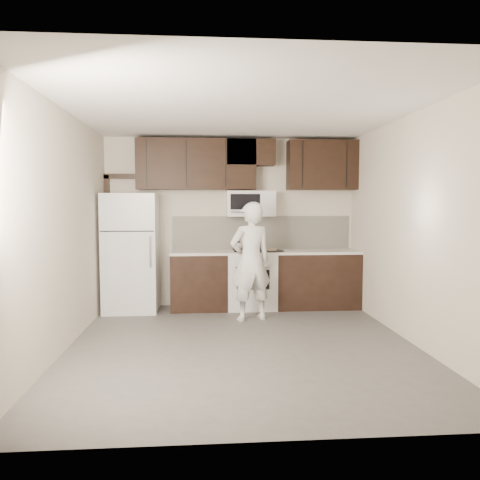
{
  "coord_description": "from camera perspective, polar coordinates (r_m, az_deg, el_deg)",
  "views": [
    {
      "loc": [
        -0.45,
        -5.33,
        1.63
      ],
      "look_at": [
        0.04,
        0.9,
        1.16
      ],
      "focal_mm": 35.0,
      "sensor_mm": 36.0,
      "label": 1
    }
  ],
  "objects": [
    {
      "name": "floor",
      "position": [
        5.59,
        0.3,
        -12.64
      ],
      "size": [
        4.5,
        4.5,
        0.0
      ],
      "primitive_type": "plane",
      "color": "#504D4B",
      "rests_on": "ground"
    },
    {
      "name": "back_wall",
      "position": [
        7.6,
        -1.12,
        2.18
      ],
      "size": [
        4.0,
        0.0,
        4.0
      ],
      "primitive_type": "plane",
      "rotation": [
        1.57,
        0.0,
        0.0
      ],
      "color": "beige",
      "rests_on": "ground"
    },
    {
      "name": "ceiling",
      "position": [
        5.46,
        0.31,
        15.61
      ],
      "size": [
        4.5,
        4.5,
        0.0
      ],
      "primitive_type": "plane",
      "rotation": [
        3.14,
        0.0,
        0.0
      ],
      "color": "white",
      "rests_on": "back_wall"
    },
    {
      "name": "counter_run",
      "position": [
        7.44,
        3.69,
        -4.79
      ],
      "size": [
        2.95,
        0.64,
        0.91
      ],
      "color": "black",
      "rests_on": "floor"
    },
    {
      "name": "stove",
      "position": [
        7.4,
        1.36,
        -4.8
      ],
      "size": [
        0.76,
        0.66,
        0.94
      ],
      "color": "silver",
      "rests_on": "floor"
    },
    {
      "name": "backsplash",
      "position": [
        7.64,
        2.64,
        0.92
      ],
      "size": [
        2.9,
        0.02,
        0.54
      ],
      "primitive_type": "cube",
      "color": "silver",
      "rests_on": "counter_run"
    },
    {
      "name": "upper_cabinets",
      "position": [
        7.46,
        0.57,
        9.31
      ],
      "size": [
        3.48,
        0.35,
        0.78
      ],
      "color": "black",
      "rests_on": "back_wall"
    },
    {
      "name": "microwave",
      "position": [
        7.43,
        1.29,
        4.45
      ],
      "size": [
        0.76,
        0.42,
        0.4
      ],
      "color": "silver",
      "rests_on": "upper_cabinets"
    },
    {
      "name": "refrigerator",
      "position": [
        7.34,
        -13.11,
        -1.52
      ],
      "size": [
        0.8,
        0.76,
        1.8
      ],
      "color": "silver",
      "rests_on": "floor"
    },
    {
      "name": "door_trim",
      "position": [
        7.69,
        -15.52,
        1.29
      ],
      "size": [
        0.5,
        0.08,
        2.12
      ],
      "color": "black",
      "rests_on": "floor"
    },
    {
      "name": "saucepan",
      "position": [
        7.47,
        -0.1,
        -0.78
      ],
      "size": [
        0.26,
        0.15,
        0.15
      ],
      "color": "silver",
      "rests_on": "stove"
    },
    {
      "name": "baking_tray",
      "position": [
        7.27,
        3.55,
        -1.32
      ],
      "size": [
        0.43,
        0.36,
        0.02
      ],
      "primitive_type": "cube",
      "rotation": [
        0.0,
        0.0,
        0.22
      ],
      "color": "black",
      "rests_on": "counter_run"
    },
    {
      "name": "pizza",
      "position": [
        7.26,
        3.55,
        -1.17
      ],
      "size": [
        0.31,
        0.31,
        0.02
      ],
      "primitive_type": "cylinder",
      "rotation": [
        0.0,
        0.0,
        0.22
      ],
      "color": "beige",
      "rests_on": "baking_tray"
    },
    {
      "name": "person",
      "position": [
        6.58,
        1.3,
        -2.63
      ],
      "size": [
        0.7,
        0.57,
        1.67
      ],
      "primitive_type": "imported",
      "rotation": [
        0.0,
        0.0,
        3.45
      ],
      "color": "white",
      "rests_on": "floor"
    }
  ]
}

